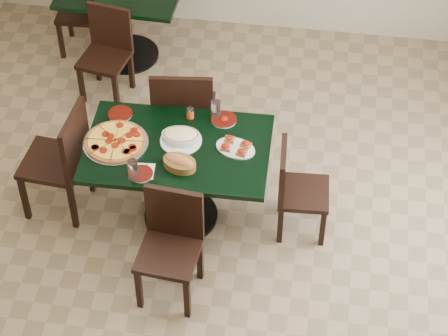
# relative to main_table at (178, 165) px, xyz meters

# --- Properties ---
(floor) EXTENTS (5.50, 5.50, 0.00)m
(floor) POSITION_rel_main_table_xyz_m (0.22, -0.19, -0.57)
(floor) COLOR #7F6849
(floor) RESTS_ON ground
(main_table) EXTENTS (1.34, 0.88, 0.75)m
(main_table) POSITION_rel_main_table_xyz_m (0.00, 0.00, 0.00)
(main_table) COLOR black
(main_table) RESTS_ON floor
(back_table) EXTENTS (1.09, 0.81, 0.75)m
(back_table) POSITION_rel_main_table_xyz_m (-0.85, 1.90, -0.04)
(back_table) COLOR black
(back_table) RESTS_ON floor
(chair_far) EXTENTS (0.52, 0.52, 1.01)m
(chair_far) POSITION_rel_main_table_xyz_m (-0.06, 0.57, 0.00)
(chair_far) COLOR black
(chair_far) RESTS_ON floor
(chair_near) EXTENTS (0.44, 0.44, 0.87)m
(chair_near) POSITION_rel_main_table_xyz_m (0.06, -0.63, -0.08)
(chair_near) COLOR black
(chair_near) RESTS_ON floor
(chair_right) EXTENTS (0.39, 0.39, 0.80)m
(chair_right) POSITION_rel_main_table_xyz_m (0.85, 0.03, -0.13)
(chair_right) COLOR black
(chair_right) RESTS_ON floor
(chair_left) EXTENTS (0.49, 0.49, 0.96)m
(chair_left) POSITION_rel_main_table_xyz_m (-0.87, -0.01, -0.03)
(chair_left) COLOR black
(chair_left) RESTS_ON floor
(back_chair_near) EXTENTS (0.45, 0.45, 0.83)m
(back_chair_near) POSITION_rel_main_table_xyz_m (-0.89, 1.41, -0.11)
(back_chair_near) COLOR black
(back_chair_near) RESTS_ON floor
(back_chair_left) EXTENTS (0.40, 0.40, 0.84)m
(back_chair_left) POSITION_rel_main_table_xyz_m (-1.21, 1.97, -0.10)
(back_chair_left) COLOR black
(back_chair_left) RESTS_ON floor
(pepperoni_pizza) EXTENTS (0.47, 0.47, 0.04)m
(pepperoni_pizza) POSITION_rel_main_table_xyz_m (-0.45, -0.03, 0.20)
(pepperoni_pizza) COLOR #ABABB2
(pepperoni_pizza) RESTS_ON main_table
(lasagna_casserole) EXTENTS (0.30, 0.30, 0.09)m
(lasagna_casserole) POSITION_rel_main_table_xyz_m (0.01, 0.06, 0.23)
(lasagna_casserole) COLOR silver
(lasagna_casserole) RESTS_ON main_table
(bread_basket) EXTENTS (0.28, 0.23, 0.10)m
(bread_basket) POSITION_rel_main_table_xyz_m (0.05, -0.19, 0.22)
(bread_basket) COLOR brown
(bread_basket) RESTS_ON main_table
(bruschetta_platter) EXTENTS (0.34, 0.29, 0.05)m
(bruschetta_platter) POSITION_rel_main_table_xyz_m (0.41, 0.04, 0.21)
(bruschetta_platter) COLOR silver
(bruschetta_platter) RESTS_ON main_table
(side_plate_near) EXTENTS (0.17, 0.17, 0.02)m
(side_plate_near) POSITION_rel_main_table_xyz_m (-0.20, -0.31, 0.19)
(side_plate_near) COLOR silver
(side_plate_near) RESTS_ON main_table
(side_plate_far_r) EXTENTS (0.19, 0.19, 0.03)m
(side_plate_far_r) POSITION_rel_main_table_xyz_m (0.29, 0.33, 0.19)
(side_plate_far_r) COLOR silver
(side_plate_far_r) RESTS_ON main_table
(side_plate_far_l) EXTENTS (0.18, 0.18, 0.02)m
(side_plate_far_l) POSITION_rel_main_table_xyz_m (-0.48, 0.28, 0.19)
(side_plate_far_l) COLOR silver
(side_plate_far_l) RESTS_ON main_table
(napkin_setting) EXTENTS (0.17, 0.17, 0.01)m
(napkin_setting) POSITION_rel_main_table_xyz_m (-0.19, -0.28, 0.18)
(napkin_setting) COLOR silver
(napkin_setting) RESTS_ON main_table
(water_glass_a) EXTENTS (0.07, 0.07, 0.15)m
(water_glass_a) POSITION_rel_main_table_xyz_m (0.22, 0.35, 0.26)
(water_glass_a) COLOR silver
(water_glass_a) RESTS_ON main_table
(water_glass_b) EXTENTS (0.08, 0.08, 0.16)m
(water_glass_b) POSITION_rel_main_table_xyz_m (-0.24, -0.35, 0.26)
(water_glass_b) COLOR silver
(water_glass_b) RESTS_ON main_table
(pepper_shaker) EXTENTS (0.05, 0.05, 0.09)m
(pepper_shaker) POSITION_rel_main_table_xyz_m (0.04, 0.32, 0.23)
(pepper_shaker) COLOR #CF4116
(pepper_shaker) RESTS_ON main_table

